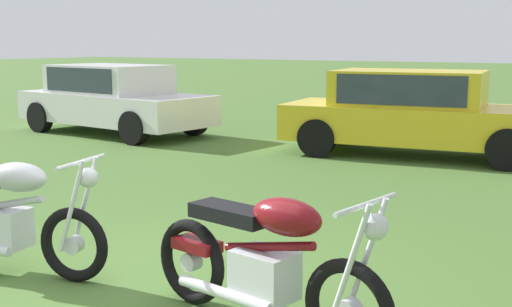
{
  "coord_description": "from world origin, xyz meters",
  "views": [
    {
      "loc": [
        3.29,
        -3.35,
        1.9
      ],
      "look_at": [
        0.15,
        1.77,
        0.88
      ],
      "focal_mm": 46.4,
      "sensor_mm": 36.0,
      "label": 1
    }
  ],
  "objects_px": {
    "motorcycle_silver": "(3,216)",
    "car_white": "(113,95)",
    "motorcycle_maroon": "(265,261)",
    "car_yellow": "(413,108)"
  },
  "relations": [
    {
      "from": "motorcycle_maroon",
      "to": "car_white",
      "type": "distance_m",
      "value": 10.11
    },
    {
      "from": "motorcycle_silver",
      "to": "motorcycle_maroon",
      "type": "xyz_separation_m",
      "value": [
        2.41,
        0.17,
        -0.0
      ]
    },
    {
      "from": "car_white",
      "to": "car_yellow",
      "type": "bearing_deg",
      "value": 11.76
    },
    {
      "from": "motorcycle_maroon",
      "to": "car_white",
      "type": "height_order",
      "value": "car_white"
    },
    {
      "from": "motorcycle_silver",
      "to": "car_yellow",
      "type": "bearing_deg",
      "value": 69.47
    },
    {
      "from": "motorcycle_silver",
      "to": "motorcycle_maroon",
      "type": "distance_m",
      "value": 2.42
    },
    {
      "from": "car_yellow",
      "to": "motorcycle_maroon",
      "type": "bearing_deg",
      "value": -86.84
    },
    {
      "from": "car_white",
      "to": "motorcycle_silver",
      "type": "bearing_deg",
      "value": -46.25
    },
    {
      "from": "motorcycle_silver",
      "to": "car_white",
      "type": "height_order",
      "value": "car_white"
    },
    {
      "from": "motorcycle_silver",
      "to": "motorcycle_maroon",
      "type": "relative_size",
      "value": 1.0
    }
  ]
}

